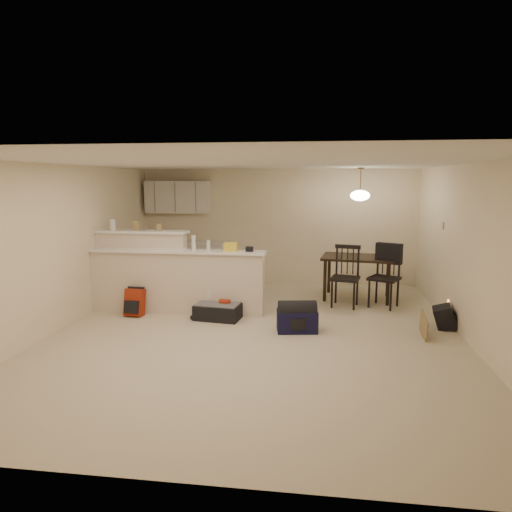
% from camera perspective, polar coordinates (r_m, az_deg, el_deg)
% --- Properties ---
extents(room, '(7.00, 7.02, 2.50)m').
position_cam_1_polar(room, '(6.64, 0.06, 0.71)').
color(room, beige).
rests_on(room, ground).
extents(breakfast_bar, '(3.08, 0.58, 1.39)m').
position_cam_1_polar(breakfast_bar, '(8.10, -11.45, -2.51)').
color(breakfast_bar, beige).
rests_on(breakfast_bar, ground).
extents(upper_cabinets, '(1.40, 0.34, 0.70)m').
position_cam_1_polar(upper_cabinets, '(10.30, -9.80, 7.29)').
color(upper_cabinets, white).
rests_on(upper_cabinets, room).
extents(kitchen_counter, '(1.80, 0.60, 0.90)m').
position_cam_1_polar(kitchen_counter, '(10.27, -8.72, -0.83)').
color(kitchen_counter, white).
rests_on(kitchen_counter, ground).
extents(thermostat, '(0.02, 0.12, 0.12)m').
position_cam_1_polar(thermostat, '(8.37, 22.30, 3.53)').
color(thermostat, beige).
rests_on(thermostat, room).
extents(jar, '(0.10, 0.10, 0.20)m').
position_cam_1_polar(jar, '(8.46, -17.49, 3.78)').
color(jar, silver).
rests_on(jar, breakfast_bar).
extents(cereal_box, '(0.10, 0.07, 0.16)m').
position_cam_1_polar(cereal_box, '(8.28, -14.73, 3.66)').
color(cereal_box, '#98804E').
rests_on(cereal_box, breakfast_bar).
extents(small_box, '(0.08, 0.06, 0.12)m').
position_cam_1_polar(small_box, '(8.13, -11.97, 3.52)').
color(small_box, '#98804E').
rests_on(small_box, breakfast_bar).
extents(bottle_a, '(0.07, 0.07, 0.26)m').
position_cam_1_polar(bottle_a, '(7.75, -7.80, 1.65)').
color(bottle_a, silver).
rests_on(bottle_a, breakfast_bar).
extents(bottle_b, '(0.06, 0.06, 0.18)m').
position_cam_1_polar(bottle_b, '(7.70, -5.97, 1.33)').
color(bottle_b, silver).
rests_on(bottle_b, breakfast_bar).
extents(bag_lump, '(0.22, 0.18, 0.14)m').
position_cam_1_polar(bag_lump, '(7.62, -3.18, 1.13)').
color(bag_lump, '#98804E').
rests_on(bag_lump, breakfast_bar).
extents(pouch, '(0.12, 0.10, 0.08)m').
position_cam_1_polar(pouch, '(7.57, -0.82, 0.86)').
color(pouch, '#98804E').
rests_on(pouch, breakfast_bar).
extents(dining_table, '(1.43, 1.05, 0.83)m').
position_cam_1_polar(dining_table, '(8.92, 12.58, -0.69)').
color(dining_table, black).
rests_on(dining_table, ground).
extents(pendant_lamp, '(0.36, 0.36, 0.62)m').
position_cam_1_polar(pendant_lamp, '(8.79, 12.88, 7.44)').
color(pendant_lamp, brown).
rests_on(pendant_lamp, room).
extents(dining_chair_near, '(0.57, 0.56, 1.10)m').
position_cam_1_polar(dining_chair_near, '(8.34, 11.08, -2.55)').
color(dining_chair_near, black).
rests_on(dining_chair_near, ground).
extents(dining_chair_far, '(0.65, 0.64, 1.12)m').
position_cam_1_polar(dining_chair_far, '(8.47, 15.73, -2.50)').
color(dining_chair_far, black).
rests_on(dining_chair_far, ground).
extents(suitcase, '(0.79, 0.56, 0.25)m').
position_cam_1_polar(suitcase, '(7.59, -4.76, -6.92)').
color(suitcase, black).
rests_on(suitcase, ground).
extents(red_backpack, '(0.32, 0.21, 0.46)m').
position_cam_1_polar(red_backpack, '(7.99, -14.92, -5.61)').
color(red_backpack, '#9C2811').
rests_on(red_backpack, ground).
extents(navy_duffel, '(0.64, 0.42, 0.33)m').
position_cam_1_polar(navy_duffel, '(6.97, 5.16, -8.09)').
color(navy_duffel, '#111033').
rests_on(navy_duffel, ground).
extents(black_daypack, '(0.34, 0.43, 0.34)m').
position_cam_1_polar(black_daypack, '(7.68, 22.47, -7.09)').
color(black_daypack, black).
rests_on(black_daypack, ground).
extents(cardboard_sheet, '(0.03, 0.46, 0.35)m').
position_cam_1_polar(cardboard_sheet, '(7.10, 20.24, -8.23)').
color(cardboard_sheet, '#98804E').
rests_on(cardboard_sheet, ground).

